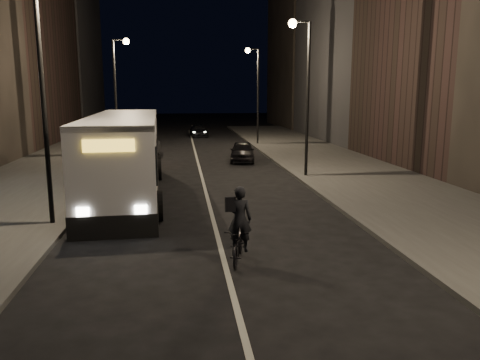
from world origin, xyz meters
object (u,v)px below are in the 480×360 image
object	(u,v)px
streetlight_right_mid	(303,77)
car_near	(242,151)
streetlight_left_near	(49,69)
car_mid	(146,147)
city_bus	(125,152)
cyclist_on_bicycle	(239,237)
streetlight_left_far	(119,81)
car_far	(199,131)
streetlight_right_far	(255,83)

from	to	relation	value
streetlight_right_mid	car_near	distance (m)	8.47
streetlight_left_near	car_mid	size ratio (longest dim) A/B	1.80
city_bus	streetlight_left_near	bearing A→B (deg)	-111.71
streetlight_right_mid	cyclist_on_bicycle	xyz separation A→B (m)	(-4.93, -12.19, -4.64)
streetlight_right_mid	streetlight_left_far	xyz separation A→B (m)	(-10.66, 10.00, 0.00)
city_bus	car_far	bearing A→B (deg)	78.48
cyclist_on_bicycle	car_near	size ratio (longest dim) A/B	0.56
streetlight_left_near	streetlight_left_far	size ratio (longest dim) A/B	1.00
car_near	car_mid	bearing A→B (deg)	163.39
streetlight_right_far	streetlight_left_near	distance (m)	26.26
car_near	car_far	bearing A→B (deg)	104.65
streetlight_right_far	cyclist_on_bicycle	distance (m)	28.99
streetlight_right_far	cyclist_on_bicycle	size ratio (longest dim) A/B	3.73
streetlight_left_far	cyclist_on_bicycle	distance (m)	23.38
city_bus	cyclist_on_bicycle	world-z (taller)	city_bus
streetlight_left_near	car_near	xyz separation A→B (m)	(8.33, 14.66, -4.69)
streetlight_right_far	car_far	xyz separation A→B (m)	(-4.53, 8.60, -4.78)
streetlight_right_far	car_far	size ratio (longest dim) A/B	2.01
streetlight_right_far	cyclist_on_bicycle	xyz separation A→B (m)	(-4.93, -28.19, -4.64)
car_near	cyclist_on_bicycle	bearing A→B (deg)	-90.21
streetlight_right_mid	streetlight_left_far	world-z (taller)	same
streetlight_left_near	cyclist_on_bicycle	distance (m)	8.48
streetlight_left_far	car_mid	size ratio (longest dim) A/B	1.80
streetlight_right_mid	car_near	xyz separation A→B (m)	(-2.33, 6.66, -4.69)
car_near	car_far	xyz separation A→B (m)	(-2.20, 17.94, -0.08)
streetlight_right_mid	city_bus	distance (m)	10.03
streetlight_right_far	car_near	xyz separation A→B (m)	(-2.33, -9.34, -4.69)
car_near	streetlight_right_far	bearing A→B (deg)	83.65
streetlight_left_far	cyclist_on_bicycle	xyz separation A→B (m)	(5.73, -22.19, -4.64)
city_bus	car_mid	world-z (taller)	city_bus
streetlight_left_near	cyclist_on_bicycle	world-z (taller)	streetlight_left_near
streetlight_right_far	car_near	bearing A→B (deg)	-104.00
city_bus	car_near	bearing A→B (deg)	53.27
streetlight_right_far	city_bus	distance (m)	21.30
car_mid	car_far	bearing A→B (deg)	-102.02
car_near	car_mid	world-z (taller)	car_mid
streetlight_right_mid	car_mid	distance (m)	13.92
streetlight_left_near	car_mid	world-z (taller)	streetlight_left_near
cyclist_on_bicycle	car_near	distance (m)	19.03
streetlight_left_near	cyclist_on_bicycle	size ratio (longest dim) A/B	3.73
cyclist_on_bicycle	car_far	bearing A→B (deg)	102.52
streetlight_right_mid	car_far	distance (m)	25.47
city_bus	car_near	world-z (taller)	city_bus
cyclist_on_bicycle	car_mid	xyz separation A→B (m)	(-3.99, 21.82, 0.02)
streetlight_left_far	car_mid	xyz separation A→B (m)	(1.74, -0.37, -4.62)
streetlight_right_far	streetlight_left_far	distance (m)	12.24
streetlight_right_far	car_far	bearing A→B (deg)	117.78
cyclist_on_bicycle	city_bus	bearing A→B (deg)	126.75
streetlight_right_mid	streetlight_left_near	size ratio (longest dim) A/B	1.00
streetlight_left_far	car_far	distance (m)	16.54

